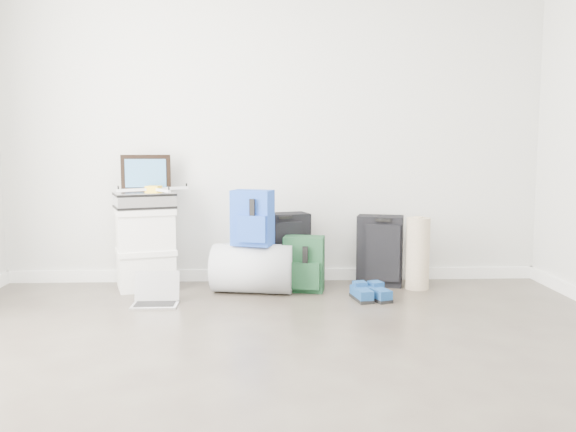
{
  "coord_description": "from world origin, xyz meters",
  "views": [
    {
      "loc": [
        -0.1,
        -2.63,
        1.15
      ],
      "look_at": [
        0.09,
        1.9,
        0.62
      ],
      "focal_mm": 38.0,
      "sensor_mm": 36.0,
      "label": 1
    }
  ],
  "objects_px": {
    "briefcase": "(144,200)",
    "carry_on": "(380,251)",
    "boxes_stack": "(146,248)",
    "laptop": "(156,297)",
    "large_suitcase": "(285,249)",
    "duffel_bag": "(253,269)"
  },
  "relations": [
    {
      "from": "briefcase",
      "to": "carry_on",
      "type": "xyz_separation_m",
      "value": [
        1.91,
        0.03,
        -0.42
      ]
    },
    {
      "from": "boxes_stack",
      "to": "briefcase",
      "type": "height_order",
      "value": "briefcase"
    },
    {
      "from": "boxes_stack",
      "to": "laptop",
      "type": "distance_m",
      "value": 0.61
    },
    {
      "from": "boxes_stack",
      "to": "laptop",
      "type": "xyz_separation_m",
      "value": [
        0.16,
        -0.52,
        -0.27
      ]
    },
    {
      "from": "boxes_stack",
      "to": "laptop",
      "type": "height_order",
      "value": "boxes_stack"
    },
    {
      "from": "large_suitcase",
      "to": "laptop",
      "type": "distance_m",
      "value": 1.15
    },
    {
      "from": "briefcase",
      "to": "duffel_bag",
      "type": "xyz_separation_m",
      "value": [
        0.86,
        -0.18,
        -0.52
      ]
    },
    {
      "from": "large_suitcase",
      "to": "carry_on",
      "type": "xyz_separation_m",
      "value": [
        0.78,
        -0.05,
        -0.01
      ]
    },
    {
      "from": "laptop",
      "to": "duffel_bag",
      "type": "bearing_deg",
      "value": 25.45
    },
    {
      "from": "laptop",
      "to": "large_suitcase",
      "type": "bearing_deg",
      "value": 31.75
    },
    {
      "from": "duffel_bag",
      "to": "laptop",
      "type": "height_order",
      "value": "duffel_bag"
    },
    {
      "from": "boxes_stack",
      "to": "large_suitcase",
      "type": "distance_m",
      "value": 1.13
    },
    {
      "from": "boxes_stack",
      "to": "briefcase",
      "type": "xyz_separation_m",
      "value": [
        0.0,
        0.0,
        0.39
      ]
    },
    {
      "from": "large_suitcase",
      "to": "carry_on",
      "type": "height_order",
      "value": "large_suitcase"
    },
    {
      "from": "boxes_stack",
      "to": "carry_on",
      "type": "height_order",
      "value": "boxes_stack"
    },
    {
      "from": "large_suitcase",
      "to": "duffel_bag",
      "type": "bearing_deg",
      "value": -152.81
    },
    {
      "from": "boxes_stack",
      "to": "duffel_bag",
      "type": "bearing_deg",
      "value": -29.34
    },
    {
      "from": "duffel_bag",
      "to": "large_suitcase",
      "type": "xyz_separation_m",
      "value": [
        0.26,
        0.26,
        0.11
      ]
    },
    {
      "from": "boxes_stack",
      "to": "carry_on",
      "type": "bearing_deg",
      "value": -16.49
    },
    {
      "from": "briefcase",
      "to": "duffel_bag",
      "type": "distance_m",
      "value": 1.03
    },
    {
      "from": "briefcase",
      "to": "laptop",
      "type": "height_order",
      "value": "briefcase"
    },
    {
      "from": "boxes_stack",
      "to": "duffel_bag",
      "type": "distance_m",
      "value": 0.89
    }
  ]
}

